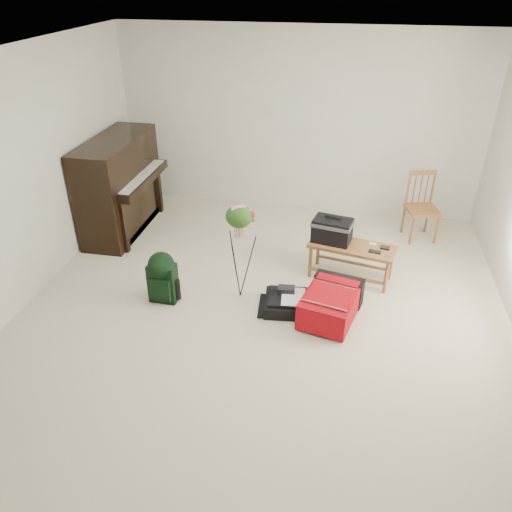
% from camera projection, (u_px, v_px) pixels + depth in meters
% --- Properties ---
extents(floor, '(5.00, 5.50, 0.01)m').
position_uv_depth(floor, '(262.00, 317.00, 5.14)').
color(floor, beige).
rests_on(floor, ground).
extents(ceiling, '(5.00, 5.50, 0.01)m').
position_uv_depth(ceiling, '(263.00, 60.00, 3.87)').
color(ceiling, white).
rests_on(ceiling, wall_back).
extents(wall_back, '(5.00, 0.04, 2.50)m').
position_uv_depth(wall_back, '(299.00, 123.00, 6.83)').
color(wall_back, beige).
rests_on(wall_back, floor).
extents(wall_left, '(0.04, 5.50, 2.50)m').
position_uv_depth(wall_left, '(13.00, 186.00, 4.92)').
color(wall_left, beige).
rests_on(wall_left, floor).
extents(piano, '(0.71, 1.50, 1.25)m').
position_uv_depth(piano, '(121.00, 187.00, 6.55)').
color(piano, black).
rests_on(piano, floor).
extents(bench, '(1.01, 0.57, 0.74)m').
position_uv_depth(bench, '(338.00, 237.00, 5.55)').
color(bench, '#976331').
rests_on(bench, floor).
extents(dining_chair, '(0.47, 0.47, 0.88)m').
position_uv_depth(dining_chair, '(422.00, 207.00, 6.42)').
color(dining_chair, '#976331').
rests_on(dining_chair, floor).
extents(red_suitcase, '(0.65, 0.84, 0.32)m').
position_uv_depth(red_suitcase, '(331.00, 300.00, 5.10)').
color(red_suitcase, '#A4070C').
rests_on(red_suitcase, floor).
extents(black_duffel, '(0.58, 0.49, 0.23)m').
position_uv_depth(black_duffel, '(291.00, 302.00, 5.22)').
color(black_duffel, black).
rests_on(black_duffel, floor).
extents(green_backpack, '(0.30, 0.28, 0.58)m').
position_uv_depth(green_backpack, '(162.00, 275.00, 5.24)').
color(green_backpack, black).
rests_on(green_backpack, floor).
extents(flower_stand, '(0.44, 0.44, 1.11)m').
position_uv_depth(flower_stand, '(239.00, 253.00, 5.20)').
color(flower_stand, black).
rests_on(flower_stand, floor).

